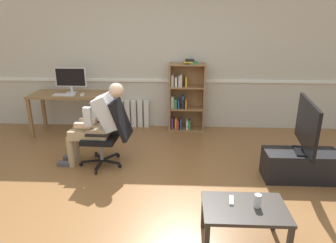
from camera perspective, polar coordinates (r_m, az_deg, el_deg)
ground_plane at (r=3.67m, az=-3.07°, el=-14.77°), size 18.00×18.00×0.00m
back_wall at (r=5.74m, az=-0.65°, el=12.08°), size 12.00×0.13×2.70m
computer_desk at (r=5.74m, az=-18.21°, el=4.05°), size 1.35×0.62×0.76m
imac_monitor at (r=5.72m, az=-17.99°, el=7.83°), size 0.56×0.14×0.45m
keyboard at (r=5.60m, az=-19.12°, el=4.80°), size 0.37×0.12×0.02m
computer_mouse at (r=5.50m, az=-15.91°, el=4.96°), size 0.06×0.10×0.03m
bookshelf at (r=5.66m, az=3.18°, el=4.52°), size 0.66×0.29×1.34m
radiator at (r=5.94m, az=-7.68°, el=1.50°), size 0.84×0.08×0.54m
office_chair at (r=4.33m, az=-10.99°, el=-1.77°), size 0.76×0.61×0.99m
person_seated at (r=4.34m, az=-13.27°, el=-0.17°), size 1.00×0.40×1.22m
tv_stand at (r=4.38m, az=23.82°, el=-7.63°), size 0.96×0.40×0.39m
tv_screen at (r=4.18m, az=24.84°, el=-0.81°), size 0.25×0.98×0.68m
coffee_table at (r=2.96m, az=14.30°, el=-16.31°), size 0.77×0.50×0.41m
drinking_glass at (r=2.93m, az=16.63°, el=-14.21°), size 0.07×0.07×0.13m
spare_remote at (r=2.98m, az=11.94°, el=-14.42°), size 0.06×0.15×0.02m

